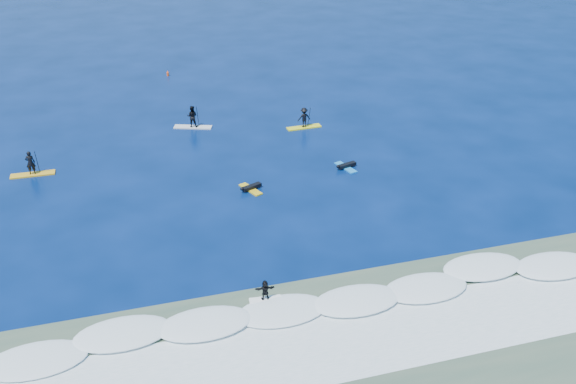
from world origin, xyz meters
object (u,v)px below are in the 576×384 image
object	(u,v)px
prone_paddler_near	(251,188)
wave_surfer	(265,292)
sup_paddler_left	(31,167)
sup_paddler_right	(304,119)
marker_buoy	(168,74)
prone_paddler_far	(346,166)
sup_paddler_center	(192,118)

from	to	relation	value
prone_paddler_near	wave_surfer	size ratio (longest dim) A/B	1.28
sup_paddler_left	sup_paddler_right	xyz separation A→B (m)	(21.97, 3.17, 0.13)
sup_paddler_right	wave_surfer	bearing A→B (deg)	-114.78
wave_surfer	marker_buoy	size ratio (longest dim) A/B	2.86
prone_paddler_far	marker_buoy	world-z (taller)	marker_buoy
sup_paddler_left	wave_surfer	bearing A→B (deg)	-56.01
sup_paddler_left	marker_buoy	world-z (taller)	sup_paddler_left
wave_surfer	sup_paddler_center	bearing A→B (deg)	94.62
sup_paddler_center	marker_buoy	size ratio (longest dim) A/B	5.55
sup_paddler_left	prone_paddler_far	size ratio (longest dim) A/B	1.41
sup_paddler_left	sup_paddler_right	distance (m)	22.20
prone_paddler_near	wave_surfer	xyz separation A→B (m)	(-2.20, -12.69, 0.56)
sup_paddler_center	sup_paddler_left	bearing A→B (deg)	-135.39
marker_buoy	sup_paddler_left	bearing A→B (deg)	-120.48
sup_paddler_right	prone_paddler_near	distance (m)	12.25
sup_paddler_center	wave_surfer	size ratio (longest dim) A/B	1.94
sup_paddler_right	marker_buoy	world-z (taller)	sup_paddler_right
sup_paddler_right	prone_paddler_far	distance (m)	8.57
sup_paddler_right	wave_surfer	distance (m)	24.49
prone_paddler_far	sup_paddler_center	bearing A→B (deg)	25.53
sup_paddler_left	sup_paddler_center	xyz separation A→B (m)	(12.76, 5.90, 0.16)
sup_paddler_center	prone_paddler_near	bearing A→B (deg)	-60.65
sup_paddler_left	sup_paddler_center	size ratio (longest dim) A/B	0.95
sup_paddler_center	wave_surfer	distance (m)	25.40
prone_paddler_far	marker_buoy	bearing A→B (deg)	5.40
wave_surfer	sup_paddler_right	bearing A→B (deg)	72.51
sup_paddler_right	prone_paddler_far	xyz separation A→B (m)	(0.63, -8.52, -0.67)
sup_paddler_left	prone_paddler_near	bearing A→B (deg)	-23.64
prone_paddler_near	prone_paddler_far	size ratio (longest dim) A/B	0.98
wave_surfer	prone_paddler_far	bearing A→B (deg)	59.76
sup_paddler_right	wave_surfer	xyz separation A→B (m)	(-9.27, -22.67, -0.11)
sup_paddler_center	marker_buoy	xyz separation A→B (m)	(-0.34, 15.20, -0.59)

